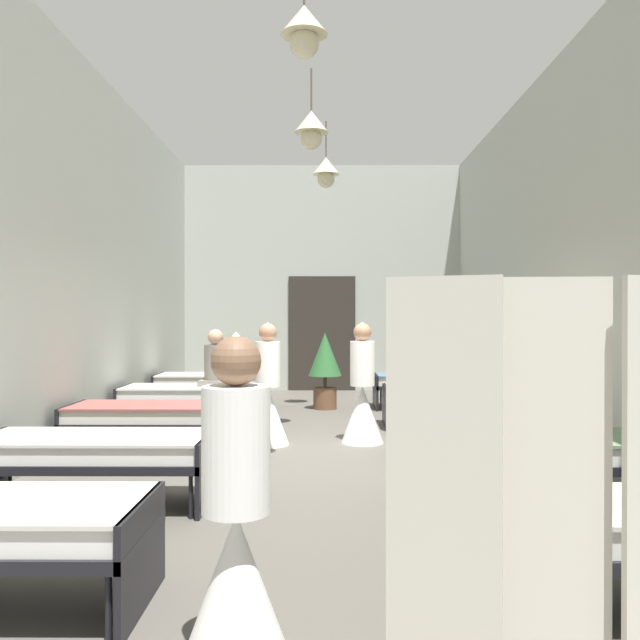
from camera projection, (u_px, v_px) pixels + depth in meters
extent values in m
cube|color=#59544C|center=(320.00, 460.00, 7.24)|extent=(6.40, 13.51, 0.10)
cube|color=#B2B7AD|center=(322.00, 278.00, 13.78)|extent=(6.20, 0.20, 4.74)
cube|color=#B2B7AD|center=(51.00, 243.00, 7.24)|extent=(0.20, 12.91, 4.74)
cube|color=#B2B7AD|center=(590.00, 243.00, 7.20)|extent=(0.20, 12.91, 4.74)
cube|color=#2D2823|center=(322.00, 333.00, 13.66)|extent=(1.40, 0.06, 2.40)
cone|color=beige|center=(304.00, 20.00, 6.08)|extent=(0.44, 0.44, 0.28)
sphere|color=beige|center=(304.00, 43.00, 6.09)|extent=(0.28, 0.28, 0.28)
cylinder|color=brown|center=(311.00, 89.00, 8.34)|extent=(0.02, 0.02, 0.53)
cone|color=beige|center=(311.00, 122.00, 8.34)|extent=(0.44, 0.44, 0.28)
sphere|color=beige|center=(311.00, 139.00, 8.35)|extent=(0.28, 0.28, 0.28)
cylinder|color=brown|center=(326.00, 139.00, 10.60)|extent=(0.02, 0.02, 0.58)
cone|color=beige|center=(326.00, 166.00, 10.60)|extent=(0.44, 0.44, 0.28)
sphere|color=beige|center=(326.00, 179.00, 10.60)|extent=(0.28, 0.28, 0.28)
cylinder|color=black|center=(108.00, 608.00, 3.08)|extent=(0.03, 0.03, 0.34)
cylinder|color=black|center=(149.00, 553.00, 3.80)|extent=(0.03, 0.03, 0.34)
cube|color=black|center=(142.00, 555.00, 3.44)|extent=(0.04, 0.84, 0.57)
cylinder|color=black|center=(521.00, 609.00, 3.07)|extent=(0.03, 0.03, 0.34)
cylinder|color=black|center=(484.00, 553.00, 3.79)|extent=(0.03, 0.03, 0.34)
cube|color=black|center=(489.00, 556.00, 3.43)|extent=(0.04, 0.84, 0.57)
cylinder|color=black|center=(10.00, 474.00, 5.71)|extent=(0.03, 0.03, 0.34)
cylinder|color=black|center=(191.00, 497.00, 4.98)|extent=(0.03, 0.03, 0.34)
cylinder|color=black|center=(208.00, 474.00, 5.70)|extent=(0.03, 0.03, 0.34)
cube|color=black|center=(94.00, 460.00, 5.35)|extent=(1.90, 0.84, 0.07)
cube|color=black|center=(207.00, 470.00, 5.34)|extent=(0.04, 0.84, 0.57)
cube|color=white|center=(94.00, 447.00, 5.35)|extent=(1.82, 0.78, 0.14)
cube|color=beige|center=(94.00, 437.00, 5.35)|extent=(1.86, 0.82, 0.02)
cylinder|color=black|center=(446.00, 497.00, 4.97)|extent=(0.03, 0.03, 0.34)
cylinder|color=black|center=(430.00, 474.00, 5.69)|extent=(0.03, 0.03, 0.34)
cylinder|color=black|center=(630.00, 475.00, 5.68)|extent=(0.03, 0.03, 0.34)
cube|color=black|center=(544.00, 460.00, 5.32)|extent=(1.90, 0.84, 0.07)
cube|color=black|center=(430.00, 471.00, 5.33)|extent=(0.04, 0.84, 0.57)
cube|color=white|center=(544.00, 447.00, 5.32)|extent=(1.82, 0.78, 0.14)
cube|color=slate|center=(544.00, 437.00, 5.32)|extent=(1.86, 0.82, 0.02)
cylinder|color=black|center=(64.00, 447.00, 6.89)|extent=(0.03, 0.03, 0.34)
cylinder|color=black|center=(89.00, 434.00, 7.61)|extent=(0.03, 0.03, 0.34)
cylinder|color=black|center=(228.00, 447.00, 6.88)|extent=(0.03, 0.03, 0.34)
cylinder|color=black|center=(237.00, 435.00, 7.60)|extent=(0.03, 0.03, 0.34)
cube|color=black|center=(155.00, 422.00, 7.25)|extent=(1.90, 0.84, 0.07)
cube|color=black|center=(71.00, 430.00, 7.25)|extent=(0.04, 0.84, 0.57)
cube|color=black|center=(238.00, 430.00, 7.24)|extent=(0.04, 0.84, 0.57)
cube|color=silver|center=(155.00, 413.00, 7.25)|extent=(1.82, 0.78, 0.14)
cube|color=#8C4C47|center=(155.00, 405.00, 7.25)|extent=(1.86, 0.82, 0.02)
cylinder|color=black|center=(412.00, 447.00, 6.87)|extent=(0.03, 0.03, 0.34)
cylinder|color=black|center=(404.00, 435.00, 7.59)|extent=(0.03, 0.03, 0.34)
cylinder|color=black|center=(577.00, 447.00, 6.86)|extent=(0.03, 0.03, 0.34)
cylinder|color=black|center=(553.00, 435.00, 7.58)|extent=(0.03, 0.03, 0.34)
cube|color=black|center=(486.00, 422.00, 7.22)|extent=(1.90, 0.84, 0.07)
cube|color=black|center=(402.00, 430.00, 7.23)|extent=(0.04, 0.84, 0.57)
cube|color=black|center=(570.00, 430.00, 7.22)|extent=(0.04, 0.84, 0.57)
cube|color=silver|center=(486.00, 413.00, 7.22)|extent=(1.82, 0.78, 0.14)
cube|color=tan|center=(486.00, 406.00, 7.22)|extent=(1.86, 0.82, 0.02)
cylinder|color=black|center=(120.00, 419.00, 8.79)|extent=(0.03, 0.03, 0.34)
cylinder|color=black|center=(136.00, 411.00, 9.51)|extent=(0.03, 0.03, 0.34)
cylinder|color=black|center=(248.00, 419.00, 8.78)|extent=(0.03, 0.03, 0.34)
cylinder|color=black|center=(254.00, 411.00, 9.50)|extent=(0.03, 0.03, 0.34)
cube|color=black|center=(190.00, 400.00, 9.15)|extent=(1.90, 0.84, 0.07)
cube|color=black|center=(124.00, 406.00, 9.15)|extent=(0.04, 0.84, 0.57)
cube|color=black|center=(256.00, 406.00, 9.14)|extent=(0.04, 0.84, 0.57)
cube|color=white|center=(190.00, 393.00, 9.15)|extent=(1.82, 0.78, 0.14)
cube|color=beige|center=(190.00, 387.00, 9.15)|extent=(1.86, 0.82, 0.02)
cylinder|color=black|center=(393.00, 419.00, 8.77)|extent=(0.03, 0.03, 0.34)
cylinder|color=black|center=(388.00, 411.00, 9.49)|extent=(0.03, 0.03, 0.34)
cylinder|color=black|center=(522.00, 419.00, 8.76)|extent=(0.03, 0.03, 0.34)
cylinder|color=black|center=(507.00, 411.00, 9.48)|extent=(0.03, 0.03, 0.34)
cube|color=black|center=(452.00, 400.00, 9.12)|extent=(1.90, 0.84, 0.07)
cube|color=black|center=(386.00, 407.00, 9.13)|extent=(0.04, 0.84, 0.57)
cube|color=black|center=(519.00, 407.00, 9.12)|extent=(0.04, 0.84, 0.57)
cube|color=white|center=(452.00, 393.00, 9.12)|extent=(1.82, 0.78, 0.14)
cube|color=slate|center=(452.00, 387.00, 9.12)|extent=(1.86, 0.82, 0.02)
cylinder|color=black|center=(156.00, 400.00, 10.69)|extent=(0.03, 0.03, 0.34)
cylinder|color=black|center=(167.00, 395.00, 11.41)|extent=(0.03, 0.03, 0.34)
cylinder|color=black|center=(262.00, 401.00, 10.68)|extent=(0.03, 0.03, 0.34)
cylinder|color=black|center=(266.00, 395.00, 11.40)|extent=(0.03, 0.03, 0.34)
cube|color=black|center=(213.00, 386.00, 11.05)|extent=(1.90, 0.84, 0.07)
cube|color=black|center=(158.00, 391.00, 11.05)|extent=(0.04, 0.84, 0.57)
cube|color=black|center=(268.00, 391.00, 11.04)|extent=(0.04, 0.84, 0.57)
cube|color=silver|center=(213.00, 380.00, 11.05)|extent=(1.82, 0.78, 0.14)
cube|color=beige|center=(213.00, 375.00, 11.05)|extent=(1.86, 0.82, 0.02)
cylinder|color=black|center=(381.00, 401.00, 10.67)|extent=(0.03, 0.03, 0.34)
cylinder|color=black|center=(377.00, 395.00, 11.39)|extent=(0.03, 0.03, 0.34)
cylinder|color=black|center=(487.00, 401.00, 10.66)|extent=(0.03, 0.03, 0.34)
cylinder|color=black|center=(477.00, 395.00, 11.38)|extent=(0.03, 0.03, 0.34)
cube|color=black|center=(430.00, 386.00, 11.02)|extent=(1.90, 0.84, 0.07)
cube|color=black|center=(375.00, 391.00, 11.03)|extent=(0.04, 0.84, 0.57)
cube|color=black|center=(485.00, 391.00, 11.02)|extent=(0.04, 0.84, 0.57)
cube|color=silver|center=(430.00, 380.00, 11.02)|extent=(1.82, 0.78, 0.14)
cube|color=slate|center=(430.00, 375.00, 11.02)|extent=(1.86, 0.82, 0.02)
cone|color=white|center=(236.00, 593.00, 2.83)|extent=(0.52, 0.52, 0.70)
cylinder|color=white|center=(236.00, 449.00, 2.82)|extent=(0.30, 0.30, 0.55)
sphere|color=#846047|center=(236.00, 361.00, 2.82)|extent=(0.22, 0.22, 0.22)
cone|color=white|center=(236.00, 343.00, 2.82)|extent=(0.18, 0.18, 0.10)
cone|color=white|center=(268.00, 416.00, 7.87)|extent=(0.52, 0.52, 0.70)
cylinder|color=white|center=(268.00, 364.00, 7.87)|extent=(0.30, 0.30, 0.55)
sphere|color=#A87A5B|center=(268.00, 332.00, 7.87)|extent=(0.22, 0.22, 0.22)
cone|color=white|center=(268.00, 326.00, 7.87)|extent=(0.18, 0.18, 0.10)
cone|color=white|center=(362.00, 414.00, 7.99)|extent=(0.52, 0.52, 0.70)
cylinder|color=white|center=(362.00, 363.00, 7.98)|extent=(0.30, 0.30, 0.55)
sphere|color=#A87A5B|center=(362.00, 332.00, 7.98)|extent=(0.22, 0.22, 0.22)
cone|color=white|center=(362.00, 326.00, 7.98)|extent=(0.18, 0.18, 0.10)
cylinder|color=slate|center=(216.00, 365.00, 9.23)|extent=(0.32, 0.32, 0.58)
cube|color=slate|center=(216.00, 383.00, 9.23)|extent=(0.44, 0.44, 0.08)
sphere|color=tan|center=(216.00, 337.00, 9.22)|extent=(0.22, 0.22, 0.22)
cylinder|color=brown|center=(325.00, 398.00, 10.92)|extent=(0.39, 0.39, 0.36)
cylinder|color=brown|center=(325.00, 382.00, 10.92)|extent=(0.06, 0.06, 0.20)
cone|color=#2D6633|center=(325.00, 354.00, 10.91)|extent=(0.56, 0.56, 0.72)
cube|color=silver|center=(443.00, 510.00, 2.36)|extent=(0.40, 0.18, 1.70)
cube|color=silver|center=(553.00, 505.00, 2.42)|extent=(0.42, 0.06, 1.70)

